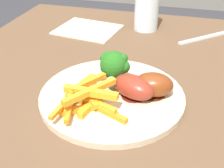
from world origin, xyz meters
TOP-DOWN VIEW (x-y plane):
  - dining_table at (0.00, 0.00)m, footprint 1.12×0.88m
  - dinner_plate at (-0.05, -0.03)m, footprint 0.27×0.27m
  - broccoli_floret_front at (-0.09, -0.03)m, footprint 0.05×0.06m
  - carrot_fries_pile at (-0.01, -0.06)m, footprint 0.14×0.12m
  - chicken_drumstick_near at (-0.07, 0.04)m, footprint 0.06×0.12m
  - chicken_drumstick_far at (-0.05, 0.01)m, footprint 0.08×0.14m
  - fork at (-0.39, 0.15)m, footprint 0.14×0.15m
  - water_glass at (-0.42, -0.03)m, footprint 0.07×0.07m
  - napkin at (-0.36, -0.18)m, footprint 0.16×0.19m

SIDE VIEW (x-z plane):
  - dining_table at x=0.00m, z-range 0.26..0.98m
  - napkin at x=-0.36m, z-range 0.72..0.72m
  - fork at x=-0.39m, z-range 0.72..0.72m
  - dinner_plate at x=-0.05m, z-range 0.72..0.73m
  - carrot_fries_pile at x=-0.01m, z-range 0.73..0.77m
  - chicken_drumstick_far at x=-0.05m, z-range 0.73..0.77m
  - chicken_drumstick_near at x=-0.07m, z-range 0.73..0.77m
  - broccoli_floret_front at x=-0.09m, z-range 0.74..0.80m
  - water_glass at x=-0.42m, z-range 0.72..0.86m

